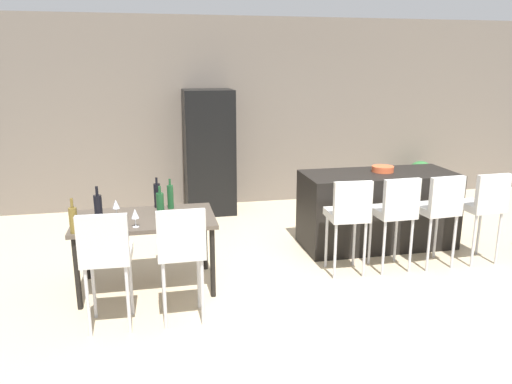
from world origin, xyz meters
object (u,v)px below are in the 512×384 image
(bar_chair_far, at_px, (484,203))
(wine_bottle_far, at_px, (73,220))
(kitchen_island, at_px, (377,209))
(bar_chair_right, at_px, (439,206))
(dining_chair_near, at_px, (106,252))
(fruit_bowl, at_px, (383,169))
(wine_bottle_corner, at_px, (157,195))
(wine_bottle_middle, at_px, (170,196))
(potted_plant, at_px, (420,177))
(dining_table, at_px, (145,224))
(wine_glass_left, at_px, (116,204))
(wine_bottle_right, at_px, (98,208))
(refrigerator, at_px, (209,152))
(bar_chair_middle, at_px, (395,209))
(dining_chair_far, at_px, (181,246))
(wine_bottle_near, at_px, (160,203))
(bar_chair_left, at_px, (349,212))
(wine_glass_end, at_px, (135,214))

(bar_chair_far, distance_m, wine_bottle_far, 4.30)
(kitchen_island, xyz_separation_m, bar_chair_right, (0.34, -0.77, 0.24))
(dining_chair_near, height_order, fruit_bowl, dining_chair_near)
(bar_chair_far, distance_m, wine_bottle_corner, 3.58)
(wine_bottle_middle, xyz_separation_m, potted_plant, (4.18, 2.26, -0.49))
(dining_table, relative_size, dining_chair_near, 1.29)
(wine_bottle_middle, height_order, wine_bottle_corner, wine_bottle_corner)
(wine_bottle_middle, distance_m, wine_glass_left, 0.56)
(potted_plant, bearing_deg, wine_bottle_right, -152.36)
(bar_chair_far, distance_m, fruit_bowl, 1.20)
(kitchen_island, distance_m, dining_table, 2.87)
(kitchen_island, distance_m, refrigerator, 2.68)
(bar_chair_middle, bearing_deg, wine_bottle_far, -176.12)
(kitchen_island, bearing_deg, refrigerator, 134.53)
(dining_chair_far, bearing_deg, bar_chair_middle, 15.72)
(bar_chair_right, bearing_deg, fruit_bowl, 108.78)
(kitchen_island, relative_size, dining_chair_near, 1.76)
(kitchen_island, relative_size, wine_bottle_near, 6.43)
(dining_table, bearing_deg, wine_bottle_middle, 44.86)
(wine_bottle_near, bearing_deg, dining_table, -152.75)
(bar_chair_right, relative_size, refrigerator, 0.57)
(bar_chair_far, bearing_deg, potted_plant, 73.79)
(wine_bottle_near, xyz_separation_m, fruit_bowl, (2.69, 0.63, 0.10))
(wine_glass_left, bearing_deg, fruit_bowl, 11.32)
(fruit_bowl, height_order, potted_plant, fruit_bowl)
(bar_chair_far, height_order, wine_bottle_right, wine_bottle_right)
(bar_chair_right, bearing_deg, dining_chair_near, -169.30)
(bar_chair_right, relative_size, wine_bottle_corner, 3.30)
(bar_chair_far, relative_size, wine_glass_left, 6.03)
(bar_chair_left, distance_m, dining_chair_far, 1.89)
(bar_chair_left, xyz_separation_m, dining_table, (-2.08, 0.11, -0.03))
(kitchen_island, height_order, bar_chair_middle, bar_chair_middle)
(dining_table, xyz_separation_m, wine_bottle_corner, (0.13, 0.34, 0.20))
(bar_chair_far, distance_m, wine_bottle_middle, 3.44)
(bar_chair_left, height_order, wine_bottle_near, bar_chair_left)
(wine_bottle_corner, height_order, fruit_bowl, wine_bottle_corner)
(wine_bottle_near, xyz_separation_m, wine_glass_end, (-0.23, -0.36, 0.01))
(wine_bottle_middle, xyz_separation_m, fruit_bowl, (2.58, 0.44, 0.09))
(bar_chair_left, distance_m, wine_glass_end, 2.17)
(wine_bottle_right, relative_size, fruit_bowl, 1.29)
(kitchen_island, bearing_deg, dining_table, -166.75)
(dining_chair_near, height_order, dining_chair_far, same)
(wine_bottle_near, bearing_deg, refrigerator, 72.47)
(bar_chair_left, relative_size, wine_bottle_corner, 3.30)
(dining_chair_near, xyz_separation_m, dining_chair_far, (0.61, -0.00, 0.00))
(dining_chair_far, height_order, wine_glass_left, dining_chair_far)
(bar_chair_right, bearing_deg, wine_bottle_middle, 172.45)
(bar_chair_far, relative_size, dining_table, 0.77)
(bar_chair_middle, height_order, wine_bottle_far, wine_bottle_far)
(kitchen_island, height_order, wine_bottle_near, wine_bottle_near)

